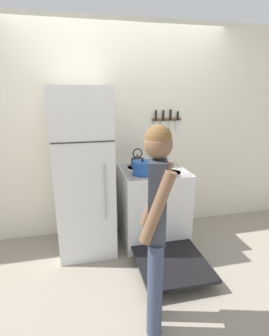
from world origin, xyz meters
TOP-DOWN VIEW (x-y plane):
  - ground_plane at (0.00, 0.00)m, footprint 14.00×14.00m
  - wall_back at (0.00, 0.03)m, footprint 10.00×0.06m
  - refrigerator at (-0.49, -0.35)m, footprint 0.60×0.72m
  - stove_range at (0.30, -0.38)m, footprint 0.75×1.40m
  - dutch_oven_pot at (0.13, -0.49)m, footprint 0.26×0.22m
  - tea_kettle at (0.14, -0.21)m, footprint 0.19×0.15m
  - utensil_jar at (0.49, -0.20)m, footprint 0.07×0.07m
  - person at (-0.05, -1.58)m, footprint 0.31×0.37m
  - wall_knife_strip at (0.56, -0.02)m, footprint 0.38×0.03m

SIDE VIEW (x-z plane):
  - ground_plane at x=0.00m, z-range 0.00..0.00m
  - stove_range at x=0.30m, z-range 0.00..0.89m
  - person at x=-0.05m, z-range 0.11..1.68m
  - refrigerator at x=-0.49m, z-range 0.00..1.82m
  - utensil_jar at x=0.49m, z-range 0.82..1.10m
  - tea_kettle at x=0.14m, z-range 0.84..1.08m
  - dutch_oven_pot at x=0.13m, z-range 0.88..1.05m
  - wall_back at x=0.00m, z-range 0.00..2.55m
  - wall_knife_strip at x=0.56m, z-range 1.26..1.60m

